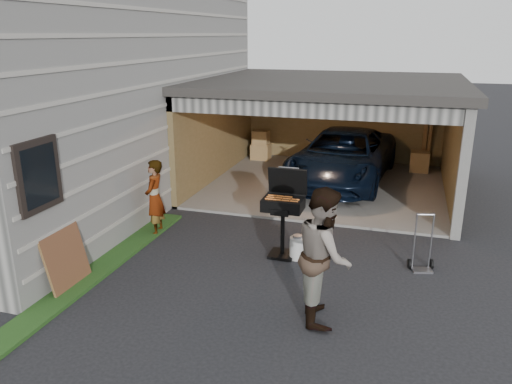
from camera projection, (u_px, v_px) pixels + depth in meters
ground at (215, 293)px, 8.13m from camera, size 80.00×80.00×0.00m
house at (49, 87)px, 12.61m from camera, size 7.00×11.00×5.50m
groundcover_strip at (58, 300)px, 7.84m from camera, size 0.50×8.00×0.06m
garage at (331, 117)px, 13.54m from camera, size 6.80×6.30×2.90m
minivan at (343, 158)px, 13.88m from camera, size 2.79×5.30×1.42m
woman at (155, 198)px, 10.29m from camera, size 0.47×0.64×1.60m
man at (324, 255)px, 7.14m from camera, size 0.98×1.14×2.01m
bbq_grill at (284, 207)px, 9.22m from camera, size 0.74×0.65×1.64m
propane_tank at (297, 248)px, 9.30m from camera, size 0.33×0.33×0.42m
plywood_panel at (66, 259)px, 8.17m from camera, size 0.26×0.93×1.02m
hand_truck at (422, 259)px, 8.87m from camera, size 0.46×0.41×1.05m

